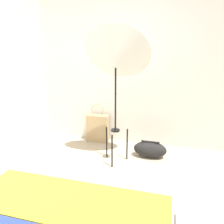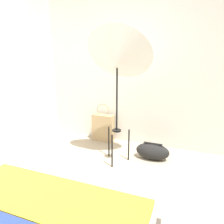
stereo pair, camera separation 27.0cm
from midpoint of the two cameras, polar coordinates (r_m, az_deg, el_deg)
name	(u,v)px [view 2 (the right image)]	position (r m, az deg, el deg)	size (l,w,h in m)	color
wall_back	(121,63)	(3.52, 4.72, 12.62)	(8.00, 0.05, 2.60)	silver
wall_side_left	(2,66)	(3.22, -24.60, 10.85)	(0.05, 8.00, 2.60)	silver
photo_umbrella	(117,60)	(2.76, 4.22, 13.44)	(0.86, 0.72, 1.80)	black
tote_bag	(103,127)	(3.70, -0.24, -4.03)	(0.36, 0.14, 0.65)	tan
duffel_bag	(153,151)	(3.23, 12.95, -10.02)	(0.47, 0.23, 0.24)	black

